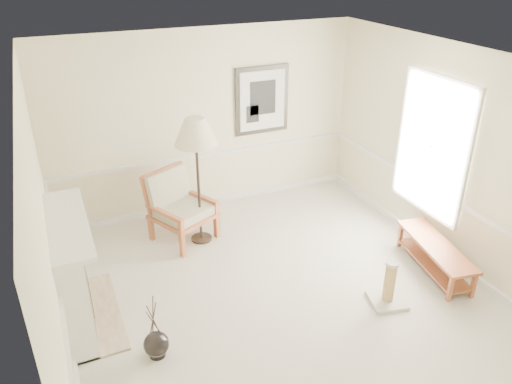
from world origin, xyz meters
TOP-DOWN VIEW (x-y plane):
  - ground at (0.00, 0.00)m, footprint 5.50×5.50m
  - room at (0.14, 0.08)m, footprint 5.04×5.54m
  - fireplace at (-2.34, 0.60)m, footprint 0.64×1.64m
  - floor_vase at (-1.65, -0.34)m, footprint 0.28×0.28m
  - armchair at (-0.76, 1.95)m, footprint 1.06×1.08m
  - floor_lamp at (-0.49, 1.71)m, footprint 0.75×0.75m
  - bench at (2.15, -0.28)m, footprint 0.67×1.46m
  - scratching_post at (1.16, -0.60)m, footprint 0.51×0.51m

SIDE VIEW (x-z plane):
  - ground at x=0.00m, z-range 0.00..0.00m
  - floor_vase at x=-1.65m, z-range -0.26..0.55m
  - scratching_post at x=1.16m, z-range -0.11..0.48m
  - bench at x=2.15m, z-range 0.07..0.47m
  - armchair at x=-0.76m, z-range 0.04..1.07m
  - fireplace at x=-2.34m, z-range -0.01..1.30m
  - floor_lamp at x=-0.49m, z-range 0.71..2.60m
  - room at x=0.14m, z-range 0.41..3.33m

